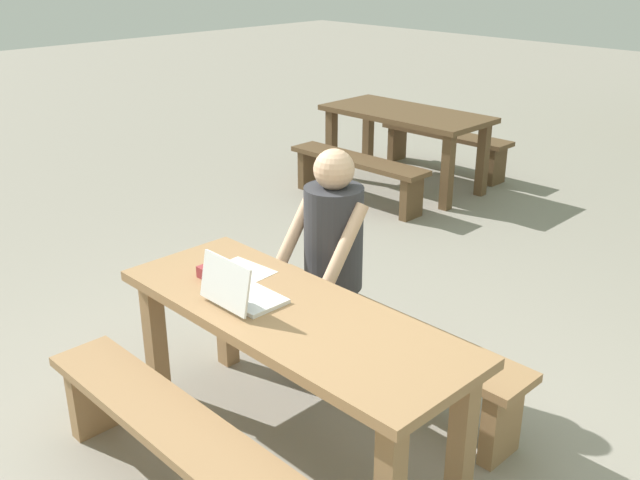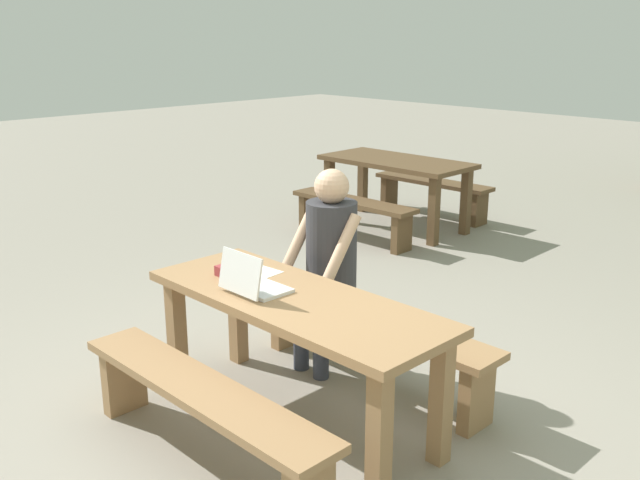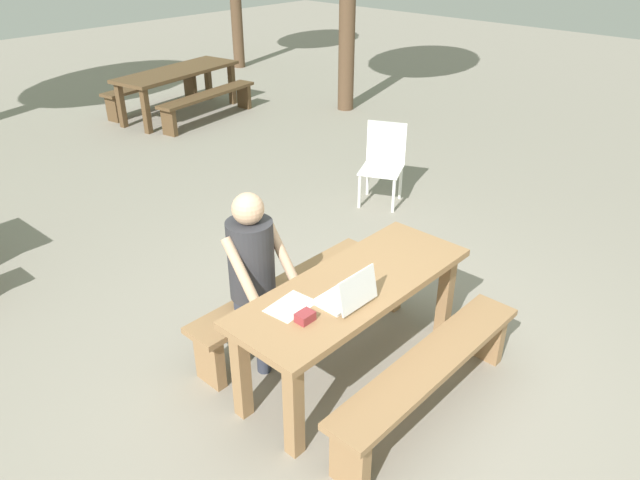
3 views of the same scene
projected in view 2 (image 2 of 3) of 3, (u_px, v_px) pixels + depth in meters
The scene contains 11 objects.
ground_plane at pixel (296, 418), 4.00m from camera, with size 30.00×30.00×0.00m, color gray.
picnic_table_front at pixel (295, 318), 3.83m from camera, with size 1.81×0.67×0.73m.
bench_near at pixel (202, 406), 3.49m from camera, with size 1.72×0.30×0.44m.
bench_far at pixel (371, 332), 4.33m from camera, with size 1.72×0.30×0.44m.
laptop at pixel (252, 282), 3.84m from camera, with size 0.33×0.27×0.24m.
small_pouch at pixel (226, 271), 4.11m from camera, with size 0.11×0.08×0.06m.
paper_sheet at pixel (254, 271), 4.20m from camera, with size 0.31×0.23×0.00m.
person_seated at pixel (328, 255), 4.42m from camera, with size 0.43×0.42×1.29m.
picnic_table_mid at pixel (396, 171), 7.74m from camera, with size 1.66×0.81×0.76m.
bench_mid_south at pixel (353, 210), 7.35m from camera, with size 1.49×0.33×0.43m.
bench_mid_north at pixel (432, 189), 8.30m from camera, with size 1.49×0.33×0.43m.
Camera 2 is at (2.62, -2.40, 2.10)m, focal length 39.98 mm.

